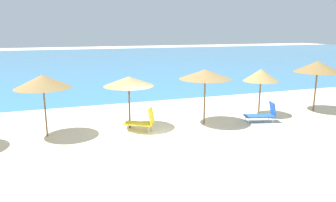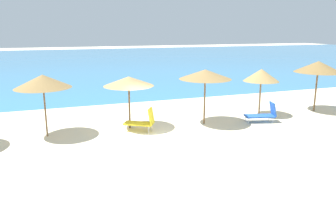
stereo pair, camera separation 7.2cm
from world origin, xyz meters
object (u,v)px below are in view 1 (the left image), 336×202
Objects in this scene: beach_umbrella_5 at (318,67)px; beach_umbrella_3 at (205,74)px; beach_umbrella_4 at (261,75)px; beach_ball at (31,166)px; beach_umbrella_1 at (43,81)px; lounge_chair_0 at (143,121)px; lounge_chair_1 at (263,114)px; beach_umbrella_2 at (129,81)px; cooler_box at (262,146)px.

beach_umbrella_3 is at bearing -178.19° from beach_umbrella_5.
beach_ball is at bearing -163.34° from beach_umbrella_4.
lounge_chair_0 is at bearing -9.83° from beach_umbrella_1.
lounge_chair_1 is (6.37, -0.56, -0.06)m from lounge_chair_0.
beach_ball is at bearing -159.37° from beach_umbrella_3.
beach_umbrella_1 is 14.97m from beach_umbrella_5.
beach_umbrella_3 is 1.07× the size of beach_umbrella_4.
beach_umbrella_4 is (11.27, -0.07, -0.24)m from beach_umbrella_1.
lounge_chair_1 is (3.05, -0.76, -2.13)m from beach_umbrella_3.
beach_ball is (-11.14, -2.29, -0.28)m from lounge_chair_1.
beach_umbrella_3 is at bearing -55.69° from lounge_chair_0.
beach_umbrella_5 is (3.70, -0.24, 0.35)m from beach_umbrella_4.
beach_umbrella_2 is 7.21m from lounge_chair_1.
beach_umbrella_3 is at bearing 20.63° from beach_ball.
lounge_chair_0 is at bearing 133.82° from cooler_box.
beach_umbrella_2 is 3.83m from beach_umbrella_3.
lounge_chair_0 is at bearing -176.53° from beach_umbrella_3.
beach_umbrella_2 reaches higher than beach_ball.
beach_umbrella_1 is 1.85× the size of lounge_chair_0.
beach_umbrella_3 is 5.05× the size of cooler_box.
beach_umbrella_2 is at bearing 39.53° from beach_ball.
beach_umbrella_4 is 1.57× the size of lounge_chair_1.
beach_umbrella_1 is at bearing 175.92° from beach_umbrella_3.
lounge_chair_0 is at bearing -56.70° from beach_umbrella_2.
cooler_box is at bearing -146.83° from beach_umbrella_5.
beach_ball is 8.71m from cooler_box.
lounge_chair_0 is at bearing 100.36° from lounge_chair_1.
beach_umbrella_5 is 5.34× the size of cooler_box.
beach_umbrella_4 is 0.89× the size of beach_umbrella_5.
lounge_chair_0 is 6.39m from lounge_chair_1.
lounge_chair_0 is (-6.97, -0.67, -1.79)m from beach_umbrella_4.
beach_umbrella_1 is at bearing 179.62° from beach_umbrella_4.
beach_umbrella_4 is at bearing -53.68° from lounge_chair_0.
lounge_chair_1 is 11.38m from beach_ball.
beach_umbrella_1 reaches higher than lounge_chair_0.
beach_umbrella_3 is 3.92m from lounge_chair_0.
cooler_box is at bearing 159.42° from lounge_chair_1.
cooler_box is at bearing -7.75° from beach_ball.
beach_umbrella_3 is at bearing 97.23° from cooler_box.
beach_umbrella_3 reaches higher than beach_ball.
cooler_box is at bearing -105.35° from lounge_chair_0.
beach_ball is at bearing 151.64° from lounge_chair_0.
beach_umbrella_4 is at bearing -0.38° from beach_umbrella_1.
lounge_chair_1 is 3.02× the size of cooler_box.
beach_umbrella_3 reaches higher than beach_umbrella_4.
lounge_chair_1 is 5.52× the size of beach_ball.
beach_umbrella_3 reaches higher than cooler_box.
beach_umbrella_4 reaches higher than beach_ball.
beach_umbrella_3 is at bearing -4.08° from beach_umbrella_1.
beach_umbrella_4 is 12.44m from beach_ball.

